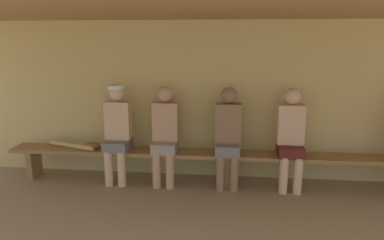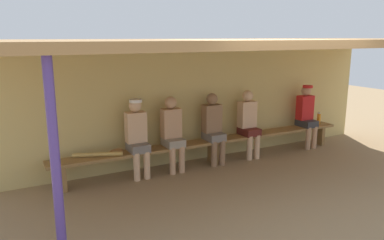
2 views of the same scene
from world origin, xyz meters
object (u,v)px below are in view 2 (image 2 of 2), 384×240
Objects in this scene: player_with_sunglasses at (306,113)px; player_leftmost at (213,126)px; bench at (213,143)px; baseball_glove_worn at (117,151)px; player_in_white at (249,121)px; support_post at (56,167)px; water_bottle_blue at (319,119)px; player_in_red at (172,131)px; player_in_blue at (137,134)px; baseball_bat at (98,155)px.

player_with_sunglasses reaches higher than player_leftmost.
baseball_glove_worn is (-1.87, -0.02, 0.12)m from bench.
player_leftmost is 0.81m from player_in_white.
support_post reaches higher than water_bottle_blue.
bench is at bearing -179.78° from player_in_white.
player_in_red is at bearing -179.99° from player_with_sunglasses.
baseball_glove_worn is (1.22, 2.08, -0.60)m from support_post.
player_with_sunglasses reaches higher than bench.
player_in_white is 2.69m from baseball_glove_worn.
player_with_sunglasses is at bearing 21.14° from support_post.
player_in_white is (2.31, -0.00, -0.02)m from player_in_blue.
player_with_sunglasses is 3.84m from player_in_blue.
player_with_sunglasses reaches higher than baseball_glove_worn.
player_in_blue is at bearing -179.89° from water_bottle_blue.
baseball_glove_worn is at bearing -179.72° from player_with_sunglasses.
player_in_white reaches higher than bench.
player_in_red is at bearing 43.02° from support_post.
water_bottle_blue is 4.61m from baseball_glove_worn.
water_bottle_blue is (2.73, 0.01, 0.20)m from bench.
player_leftmost is 1.00× the size of player_in_white.
baseball_bat is (-2.18, -0.00, -0.24)m from player_leftmost.
water_bottle_blue is at bearing 0.25° from bench.
baseball_bat is (-2.18, -0.00, 0.11)m from bench.
player_in_blue reaches higher than baseball_glove_worn.
player_leftmost is 1.67× the size of baseball_bat.
baseball_glove_worn is 0.31m from baseball_bat.
support_post reaches higher than player_leftmost.
baseball_glove_worn is at bearing -179.38° from player_leftmost.
water_bottle_blue reaches higher than bench.
bench is 4.49× the size of player_in_white.
player_leftmost reaches higher than baseball_bat.
support_post is 3.81m from bench.
player_leftmost reaches higher than water_bottle_blue.
player_in_white reaches higher than baseball_bat.
support_post is at bearing -136.98° from player_in_red.
player_in_blue is at bearing 175.66° from baseball_glove_worn.
player_in_blue is (1.60, 2.10, -0.35)m from support_post.
baseball_bat is at bearing -179.86° from water_bottle_blue.
player_in_white reaches higher than baseball_glove_worn.
baseball_glove_worn is (-4.61, -0.03, -0.08)m from water_bottle_blue.
player_leftmost is at bearing 64.12° from bench.
player_in_red is at bearing 173.60° from baseball_glove_worn.
player_leftmost is 1.50m from player_in_blue.
water_bottle_blue reaches higher than baseball_glove_worn.
support_post is at bearing -145.83° from player_leftmost.
water_bottle_blue is at bearing 172.83° from baseball_glove_worn.
bench is 0.34m from player_leftmost.
baseball_bat is at bearing 66.43° from support_post.
player_in_white is at bearing -0.01° from player_in_blue.
player_in_red reaches higher than bench.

